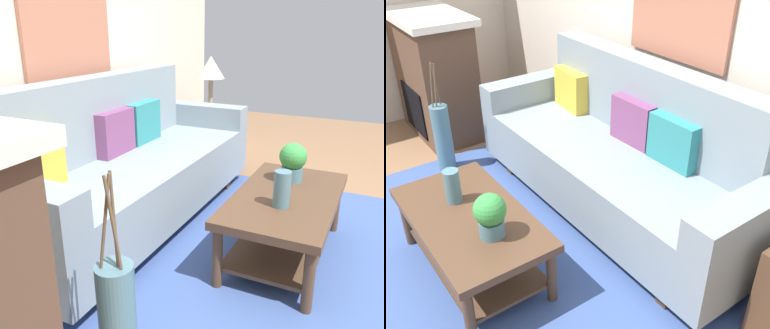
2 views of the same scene
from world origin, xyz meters
The scene contains 15 objects.
ground_plane centered at (0.00, 0.00, 0.00)m, with size 8.91×8.91×0.00m, color #8C6647.
wall_back centered at (0.00, 1.97, 1.35)m, with size 4.91×0.10×2.70m, color beige.
area_rug centered at (0.00, 0.50, 0.01)m, with size 2.74×2.01×0.01m, color #3D5693.
couch centered at (0.10, 1.43, 0.43)m, with size 2.40×0.84×1.08m.
throw_pillow_mustard centered at (-0.66, 1.56, 0.68)m, with size 0.36×0.12×0.32m, color gold.
throw_pillow_plum centered at (0.10, 1.56, 0.68)m, with size 0.36×0.12×0.32m, color #7A4270.
throw_pillow_teal centered at (0.48, 1.56, 0.68)m, with size 0.36×0.12×0.32m, color teal.
coffee_table centered at (0.10, 0.28, 0.31)m, with size 1.10×0.60×0.43m.
tabletop_vase centered at (-0.08, 0.27, 0.54)m, with size 0.10×0.10×0.21m, color slate.
potted_plant_tabletop centered at (0.35, 0.31, 0.57)m, with size 0.18×0.18×0.26m.
fireplace centered at (-1.91, 0.87, 0.59)m, with size 1.02×0.58×1.16m.
floor_vase centered at (-1.19, 0.61, 0.29)m, with size 0.15×0.15×0.58m, color slate.
floor_vase_branch_a centered at (-1.17, 0.61, 0.76)m, with size 0.01×0.01×0.36m, color brown.
floor_vase_branch_b centered at (-1.20, 0.63, 0.76)m, with size 0.01×0.01×0.36m, color brown.
floor_vase_branch_c centered at (-1.20, 0.60, 0.76)m, with size 0.01×0.01×0.36m, color brown.
Camera 2 is at (2.21, -0.46, 2.03)m, focal length 42.52 mm.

